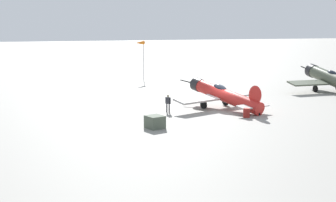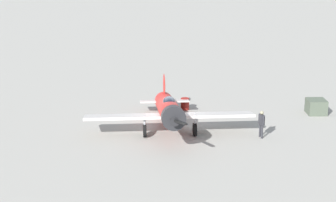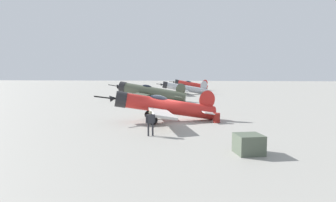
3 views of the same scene
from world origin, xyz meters
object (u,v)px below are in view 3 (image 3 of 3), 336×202
Objects in this scene: airplane_outer_stand at (190,85)px; fuel_drum at (217,118)px; airplane_mid_apron at (150,92)px; equipment_crate at (249,144)px; ground_crew_mechanic at (150,121)px; airplane_foreground at (163,106)px; airplane_far_line at (183,88)px.

fuel_drum is (-6.96, 50.88, -1.16)m from airplane_outer_stand.
airplane_mid_apron is at bearing -59.51° from fuel_drum.
airplane_outer_stand reaches higher than fuel_drum.
airplane_outer_stand is 6.90× the size of equipment_crate.
airplane_mid_apron is 7.49× the size of ground_crew_mechanic.
ground_crew_mechanic is at bearing 103.98° from airplane_mid_apron.
airplane_foreground is 4.81m from fuel_drum.
airplane_far_line is 16.27m from airplane_outer_stand.
airplane_far_line is 35.30m from fuel_drum.
fuel_drum is (-6.89, 34.61, -0.94)m from airplane_far_line.
airplane_mid_apron is 7.69× the size of equipment_crate.
airplane_mid_apron is 15.16× the size of fuel_drum.
airplane_far_line reaches higher than airplane_foreground.
ground_crew_mechanic is at bearing 79.24° from airplane_far_line.
airplane_far_line is 44.40m from equipment_crate.
fuel_drum is at bearing 120.52° from airplane_mid_apron.
equipment_crate reaches higher than fuel_drum.
airplane_foreground is 6.13× the size of ground_crew_mechanic.
ground_crew_mechanic is (-5.75, 23.14, -0.51)m from airplane_mid_apron.
airplane_far_line is (-3.27, -17.36, -0.17)m from airplane_mid_apron.
equipment_crate is (-6.25, 8.84, -0.87)m from airplane_foreground.
fuel_drum is at bearing 88.31° from airplane_outer_stand.
airplane_foreground is at bearing 83.05° from airplane_outer_stand.
airplane_mid_apron is at bearing 65.07° from airplane_far_line.
fuel_drum is at bearing 161.43° from airplane_foreground.
ground_crew_mechanic reaches higher than fuel_drum.
airplane_far_line is at bearing -78.74° from fuel_drum.
airplane_far_line is 15.12× the size of fuel_drum.
airplane_foreground is 0.82× the size of airplane_far_line.
airplane_outer_stand reaches higher than airplane_foreground.
airplane_far_line is at bearing -25.66° from ground_crew_mechanic.
airplane_foreground is at bearing -26.19° from ground_crew_mechanic.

